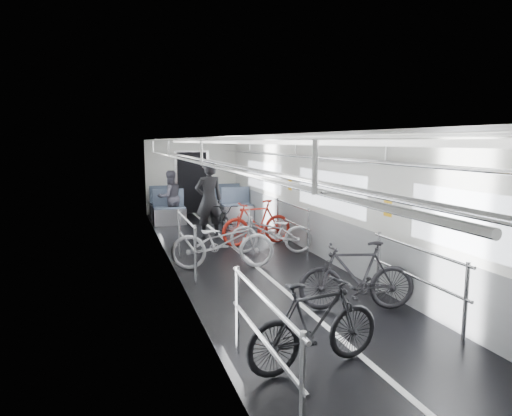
{
  "coord_description": "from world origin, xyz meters",
  "views": [
    {
      "loc": [
        -2.55,
        -7.96,
        2.35
      ],
      "look_at": [
        0.0,
        0.03,
        1.12
      ],
      "focal_mm": 32.0,
      "sensor_mm": 36.0,
      "label": 1
    }
  ],
  "objects_px": {
    "bike_left_far": "(223,242)",
    "bike_right_far": "(257,223)",
    "bike_right_near": "(357,276)",
    "bike_left_mid": "(315,324)",
    "person_standing": "(209,200)",
    "bike_aisle": "(226,220)",
    "bike_right_mid": "(271,232)",
    "person_seated": "(170,197)"
  },
  "relations": [
    {
      "from": "bike_left_far",
      "to": "bike_right_far",
      "type": "relative_size",
      "value": 1.12
    },
    {
      "from": "bike_left_far",
      "to": "person_standing",
      "type": "bearing_deg",
      "value": 3.96
    },
    {
      "from": "bike_left_far",
      "to": "bike_aisle",
      "type": "distance_m",
      "value": 2.75
    },
    {
      "from": "bike_right_mid",
      "to": "bike_aisle",
      "type": "relative_size",
      "value": 1.06
    },
    {
      "from": "bike_right_mid",
      "to": "person_standing",
      "type": "xyz_separation_m",
      "value": [
        -0.92,
        1.95,
        0.49
      ]
    },
    {
      "from": "bike_left_mid",
      "to": "bike_right_far",
      "type": "xyz_separation_m",
      "value": [
        1.18,
        5.65,
        0.04
      ]
    },
    {
      "from": "bike_aisle",
      "to": "person_seated",
      "type": "bearing_deg",
      "value": 128.74
    },
    {
      "from": "bike_left_far",
      "to": "bike_right_far",
      "type": "height_order",
      "value": "bike_right_far"
    },
    {
      "from": "bike_left_far",
      "to": "bike_right_far",
      "type": "bearing_deg",
      "value": -25.34
    },
    {
      "from": "bike_left_mid",
      "to": "bike_left_far",
      "type": "xyz_separation_m",
      "value": [
        -0.02,
        3.99,
        0.03
      ]
    },
    {
      "from": "bike_left_far",
      "to": "bike_right_mid",
      "type": "distance_m",
      "value": 1.48
    },
    {
      "from": "person_standing",
      "to": "person_seated",
      "type": "bearing_deg",
      "value": -80.62
    },
    {
      "from": "bike_right_mid",
      "to": "bike_aisle",
      "type": "distance_m",
      "value": 1.92
    },
    {
      "from": "bike_right_far",
      "to": "bike_aisle",
      "type": "height_order",
      "value": "bike_right_far"
    },
    {
      "from": "bike_right_mid",
      "to": "person_standing",
      "type": "relative_size",
      "value": 0.92
    },
    {
      "from": "bike_left_mid",
      "to": "bike_right_near",
      "type": "xyz_separation_m",
      "value": [
        1.26,
        1.34,
        0.02
      ]
    },
    {
      "from": "bike_aisle",
      "to": "bike_left_mid",
      "type": "bearing_deg",
      "value": -81.54
    },
    {
      "from": "bike_right_near",
      "to": "bike_right_far",
      "type": "distance_m",
      "value": 4.31
    },
    {
      "from": "bike_left_mid",
      "to": "bike_right_near",
      "type": "relative_size",
      "value": 0.96
    },
    {
      "from": "person_seated",
      "to": "bike_left_mid",
      "type": "bearing_deg",
      "value": 74.01
    },
    {
      "from": "bike_left_mid",
      "to": "bike_right_mid",
      "type": "xyz_separation_m",
      "value": [
        1.22,
        4.8,
        -0.02
      ]
    },
    {
      "from": "bike_left_far",
      "to": "bike_right_near",
      "type": "relative_size",
      "value": 1.17
    },
    {
      "from": "bike_right_near",
      "to": "person_standing",
      "type": "height_order",
      "value": "person_standing"
    },
    {
      "from": "bike_right_near",
      "to": "bike_right_mid",
      "type": "distance_m",
      "value": 3.46
    },
    {
      "from": "bike_left_far",
      "to": "person_standing",
      "type": "height_order",
      "value": "person_standing"
    },
    {
      "from": "bike_left_mid",
      "to": "bike_aisle",
      "type": "distance_m",
      "value": 6.69
    },
    {
      "from": "bike_right_near",
      "to": "bike_aisle",
      "type": "height_order",
      "value": "bike_right_near"
    },
    {
      "from": "bike_right_mid",
      "to": "person_seated",
      "type": "distance_m",
      "value": 4.51
    },
    {
      "from": "bike_left_mid",
      "to": "person_seated",
      "type": "relative_size",
      "value": 1.03
    },
    {
      "from": "bike_left_mid",
      "to": "person_standing",
      "type": "bearing_deg",
      "value": -10.24
    },
    {
      "from": "bike_left_far",
      "to": "person_standing",
      "type": "xyz_separation_m",
      "value": [
        0.32,
        2.76,
        0.44
      ]
    },
    {
      "from": "bike_left_mid",
      "to": "bike_aisle",
      "type": "height_order",
      "value": "bike_left_mid"
    },
    {
      "from": "bike_aisle",
      "to": "bike_right_far",
      "type": "bearing_deg",
      "value": -50.03
    },
    {
      "from": "bike_aisle",
      "to": "person_seated",
      "type": "distance_m",
      "value": 2.61
    },
    {
      "from": "bike_left_far",
      "to": "bike_right_near",
      "type": "bearing_deg",
      "value": -143.59
    },
    {
      "from": "bike_right_mid",
      "to": "bike_right_far",
      "type": "distance_m",
      "value": 0.85
    },
    {
      "from": "bike_left_mid",
      "to": "bike_right_far",
      "type": "height_order",
      "value": "bike_right_far"
    },
    {
      "from": "bike_right_near",
      "to": "person_seated",
      "type": "bearing_deg",
      "value": -152.39
    },
    {
      "from": "bike_right_near",
      "to": "person_seated",
      "type": "relative_size",
      "value": 1.07
    },
    {
      "from": "bike_left_far",
      "to": "person_standing",
      "type": "relative_size",
      "value": 1.01
    },
    {
      "from": "person_standing",
      "to": "person_seated",
      "type": "relative_size",
      "value": 1.23
    },
    {
      "from": "person_seated",
      "to": "bike_right_mid",
      "type": "bearing_deg",
      "value": 92.33
    }
  ]
}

